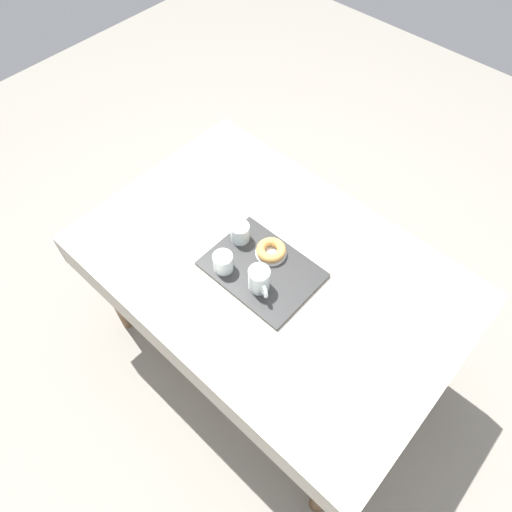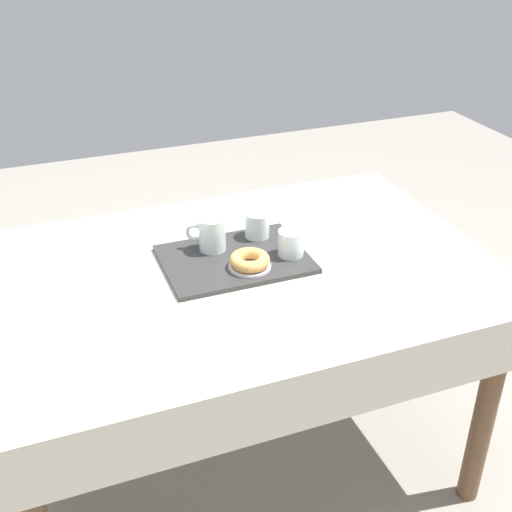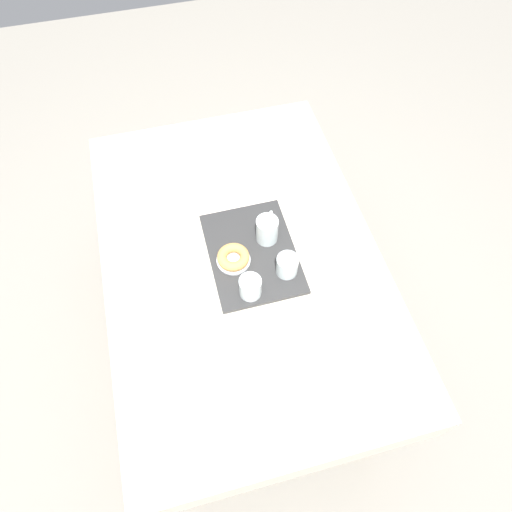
# 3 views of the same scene
# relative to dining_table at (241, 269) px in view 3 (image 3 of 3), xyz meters

# --- Properties ---
(ground_plane) EXTENTS (6.00, 6.00, 0.00)m
(ground_plane) POSITION_rel_dining_table_xyz_m (0.00, 0.00, -0.64)
(ground_plane) COLOR gray
(dining_table) EXTENTS (1.43, 0.96, 0.74)m
(dining_table) POSITION_rel_dining_table_xyz_m (0.00, 0.00, 0.00)
(dining_table) COLOR beige
(dining_table) RESTS_ON ground
(serving_tray) EXTENTS (0.40, 0.30, 0.01)m
(serving_tray) POSITION_rel_dining_table_xyz_m (0.01, 0.04, 0.11)
(serving_tray) COLOR #2D2D2D
(serving_tray) RESTS_ON dining_table
(tea_mug_left) EXTENTS (0.11, 0.08, 0.10)m
(tea_mug_left) POSITION_rel_dining_table_xyz_m (-0.04, 0.11, 0.16)
(tea_mug_left) COLOR silver
(tea_mug_left) RESTS_ON serving_tray
(water_glass_near) EXTENTS (0.07, 0.07, 0.08)m
(water_glass_near) POSITION_rel_dining_table_xyz_m (0.16, -0.01, 0.15)
(water_glass_near) COLOR silver
(water_glass_near) RESTS_ON serving_tray
(water_glass_far) EXTENTS (0.07, 0.07, 0.08)m
(water_glass_far) POSITION_rel_dining_table_xyz_m (0.11, 0.13, 0.15)
(water_glass_far) COLOR silver
(water_glass_far) RESTS_ON serving_tray
(donut_plate_left) EXTENTS (0.12, 0.12, 0.01)m
(donut_plate_left) POSITION_rel_dining_table_xyz_m (0.03, -0.03, 0.12)
(donut_plate_left) COLOR silver
(donut_plate_left) RESTS_ON serving_tray
(sugar_donut_left) EXTENTS (0.11, 0.11, 0.03)m
(sugar_donut_left) POSITION_rel_dining_table_xyz_m (0.03, -0.03, 0.14)
(sugar_donut_left) COLOR tan
(sugar_donut_left) RESTS_ON donut_plate_left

